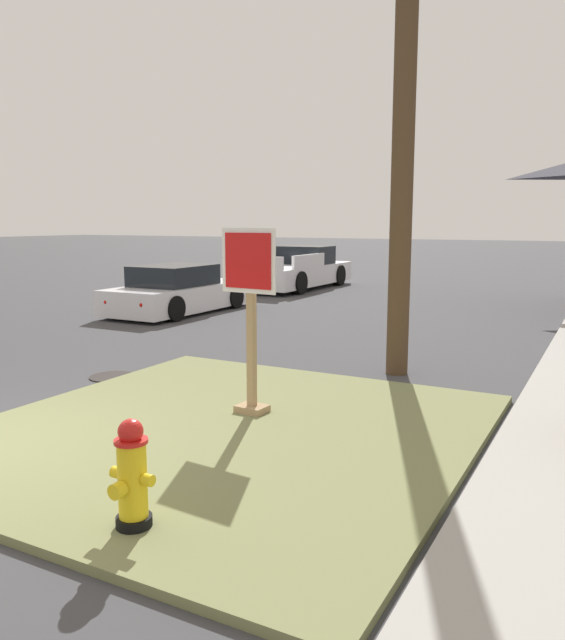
% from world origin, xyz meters
% --- Properties ---
extents(grass_corner_patch, '(5.34, 5.68, 0.08)m').
position_xyz_m(grass_corner_patch, '(2.08, 1.84, 0.04)').
color(grass_corner_patch, olive).
rests_on(grass_corner_patch, ground).
extents(fire_hydrant, '(0.38, 0.34, 0.84)m').
position_xyz_m(fire_hydrant, '(2.77, -0.44, 0.48)').
color(fire_hydrant, black).
rests_on(fire_hydrant, grass_corner_patch).
extents(stop_sign, '(0.76, 0.31, 2.21)m').
position_xyz_m(stop_sign, '(2.07, 2.44, 1.17)').
color(stop_sign, '#A3845B').
rests_on(stop_sign, grass_corner_patch).
extents(manhole_cover, '(0.70, 0.70, 0.02)m').
position_xyz_m(manhole_cover, '(-0.87, 3.19, 0.01)').
color(manhole_cover, black).
rests_on(manhole_cover, ground).
extents(parked_sedan_white, '(1.96, 4.33, 1.25)m').
position_xyz_m(parked_sedan_white, '(-4.27, 9.26, 0.54)').
color(parked_sedan_white, silver).
rests_on(parked_sedan_white, ground).
extents(pickup_truck_white, '(2.12, 5.50, 1.48)m').
position_xyz_m(pickup_truck_white, '(-4.25, 16.17, 0.62)').
color(pickup_truck_white, silver).
rests_on(pickup_truck_white, ground).
extents(utility_pole, '(1.53, 0.34, 9.01)m').
position_xyz_m(utility_pole, '(2.90, 5.49, 4.64)').
color(utility_pole, '#4C3823').
rests_on(utility_pole, ground).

